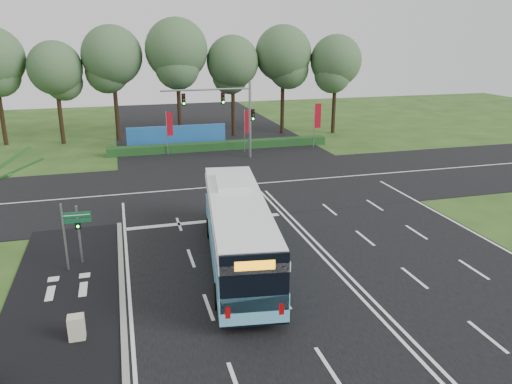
% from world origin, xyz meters
% --- Properties ---
extents(ground, '(120.00, 120.00, 0.00)m').
position_xyz_m(ground, '(0.00, 0.00, 0.00)').
color(ground, '#264517').
rests_on(ground, ground).
extents(road_main, '(20.00, 120.00, 0.04)m').
position_xyz_m(road_main, '(0.00, 0.00, 0.02)').
color(road_main, black).
rests_on(road_main, ground).
extents(road_cross, '(120.00, 14.00, 0.05)m').
position_xyz_m(road_cross, '(0.00, 12.00, 0.03)').
color(road_cross, black).
rests_on(road_cross, ground).
extents(bike_path, '(5.00, 18.00, 0.06)m').
position_xyz_m(bike_path, '(-12.50, -3.00, 0.03)').
color(bike_path, black).
rests_on(bike_path, ground).
extents(kerb_strip, '(0.25, 18.00, 0.12)m').
position_xyz_m(kerb_strip, '(-10.10, -3.00, 0.06)').
color(kerb_strip, gray).
rests_on(kerb_strip, ground).
extents(city_bus, '(4.43, 13.15, 3.71)m').
position_xyz_m(city_bus, '(-4.39, -1.22, 1.87)').
color(city_bus, '#5FB3DC').
rests_on(city_bus, ground).
extents(pedestrian_signal, '(0.28, 0.40, 3.08)m').
position_xyz_m(pedestrian_signal, '(-11.98, 0.93, 1.68)').
color(pedestrian_signal, gray).
rests_on(pedestrian_signal, ground).
extents(street_sign, '(1.36, 0.14, 3.49)m').
position_xyz_m(street_sign, '(-12.26, 0.23, 2.23)').
color(street_sign, gray).
rests_on(street_sign, ground).
extents(utility_cabinet, '(0.60, 0.50, 1.00)m').
position_xyz_m(utility_cabinet, '(-11.80, -5.93, 0.50)').
color(utility_cabinet, beige).
rests_on(utility_cabinet, ground).
extents(banner_flag_left, '(0.61, 0.18, 4.16)m').
position_xyz_m(banner_flag_left, '(-5.08, 23.69, 2.73)').
color(banner_flag_left, gray).
rests_on(banner_flag_left, ground).
extents(banner_flag_mid, '(0.60, 0.20, 4.18)m').
position_xyz_m(banner_flag_mid, '(2.31, 22.83, 2.74)').
color(banner_flag_mid, gray).
rests_on(banner_flag_mid, ground).
extents(banner_flag_right, '(0.66, 0.22, 4.58)m').
position_xyz_m(banner_flag_right, '(9.55, 22.82, 2.98)').
color(banner_flag_right, gray).
rests_on(banner_flag_right, ground).
extents(traffic_light_gantry, '(8.41, 0.28, 7.00)m').
position_xyz_m(traffic_light_gantry, '(0.21, 20.50, 4.66)').
color(traffic_light_gantry, gray).
rests_on(traffic_light_gantry, ground).
extents(hedge, '(22.00, 1.20, 0.80)m').
position_xyz_m(hedge, '(0.00, 24.50, 0.40)').
color(hedge, '#143818').
rests_on(hedge, ground).
extents(blue_hoarding, '(10.00, 0.30, 2.20)m').
position_xyz_m(blue_hoarding, '(-4.00, 27.00, 1.10)').
color(blue_hoarding, '#1E5BA5').
rests_on(blue_hoarding, ground).
extents(eucalyptus_row, '(41.55, 8.97, 12.81)m').
position_xyz_m(eucalyptus_row, '(-3.35, 31.56, 8.68)').
color(eucalyptus_row, black).
rests_on(eucalyptus_row, ground).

